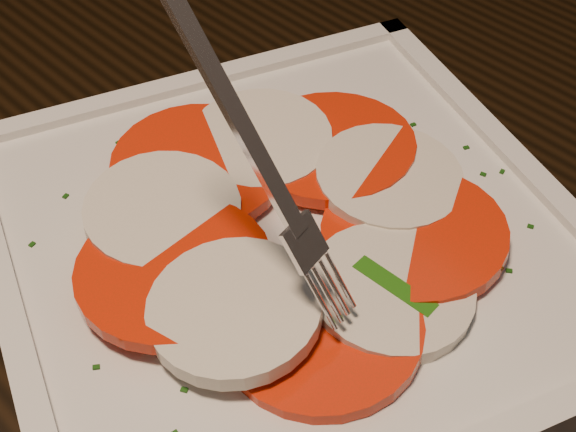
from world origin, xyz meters
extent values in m
cube|color=black|center=(0.12, 0.28, 0.73)|extent=(1.27, 0.90, 0.04)
cylinder|color=black|center=(0.63, 0.66, 0.35)|extent=(0.06, 0.06, 0.71)
cylinder|color=black|center=(0.24, 0.84, 0.21)|extent=(0.04, 0.04, 0.41)
cube|color=silver|center=(0.08, 0.23, 0.76)|extent=(0.39, 0.39, 0.01)
cylinder|color=red|center=(0.06, 0.17, 0.77)|extent=(0.10, 0.10, 0.01)
cylinder|color=beige|center=(0.10, 0.16, 0.77)|extent=(0.09, 0.09, 0.02)
cylinder|color=red|center=(0.14, 0.18, 0.77)|extent=(0.10, 0.10, 0.02)
cylinder|color=beige|center=(0.15, 0.22, 0.77)|extent=(0.09, 0.09, 0.02)
cylinder|color=red|center=(0.15, 0.26, 0.77)|extent=(0.10, 0.10, 0.01)
cylinder|color=beige|center=(0.11, 0.29, 0.78)|extent=(0.09, 0.09, 0.02)
cylinder|color=red|center=(0.07, 0.30, 0.78)|extent=(0.10, 0.10, 0.01)
cylinder|color=beige|center=(0.03, 0.28, 0.78)|extent=(0.09, 0.09, 0.01)
cylinder|color=red|center=(0.02, 0.24, 0.78)|extent=(0.10, 0.10, 0.01)
cylinder|color=beige|center=(0.02, 0.19, 0.78)|extent=(0.09, 0.09, 0.02)
cube|color=#226010|center=(0.10, 0.16, 0.78)|extent=(0.02, 0.05, 0.00)
cube|color=#226010|center=(0.05, 0.25, 0.78)|extent=(0.05, 0.04, 0.00)
cube|color=#226010|center=(0.04, 0.25, 0.78)|extent=(0.04, 0.03, 0.00)
cube|color=#226010|center=(0.04, 0.18, 0.78)|extent=(0.02, 0.04, 0.00)
cube|color=#226010|center=(0.12, 0.26, 0.78)|extent=(0.04, 0.04, 0.00)
cube|color=#226010|center=(0.00, 0.21, 0.78)|extent=(0.04, 0.04, 0.01)
cube|color=#226010|center=(0.05, 0.19, 0.78)|extent=(0.01, 0.04, 0.00)
cube|color=#123D0B|center=(0.08, 0.34, 0.77)|extent=(0.00, 0.00, 0.00)
cube|color=#123D0B|center=(0.01, 0.30, 0.77)|extent=(0.00, 0.00, 0.00)
cube|color=#123D0B|center=(0.16, 0.13, 0.77)|extent=(0.00, 0.00, 0.00)
cube|color=#123D0B|center=(0.08, 0.34, 0.77)|extent=(0.00, 0.00, 0.00)
cube|color=#123D0B|center=(0.00, 0.33, 0.77)|extent=(0.00, 0.00, 0.00)
cube|color=#123D0B|center=(0.03, 0.14, 0.77)|extent=(0.00, 0.00, 0.00)
cube|color=#123D0B|center=(0.03, 0.32, 0.77)|extent=(0.00, 0.00, 0.00)
cube|color=#123D0B|center=(0.21, 0.19, 0.77)|extent=(0.00, 0.00, 0.00)
cube|color=#123D0B|center=(-0.02, 0.18, 0.77)|extent=(0.00, 0.00, 0.00)
cube|color=#123D0B|center=(-0.03, 0.27, 0.77)|extent=(0.00, 0.00, 0.00)
cube|color=#123D0B|center=(0.16, 0.33, 0.77)|extent=(0.00, 0.00, 0.00)
cube|color=#123D0B|center=(-0.04, 0.22, 0.77)|extent=(0.00, 0.00, 0.00)
cube|color=#123D0B|center=(0.01, 0.17, 0.77)|extent=(0.00, 0.00, 0.00)
cube|color=#123D0B|center=(0.05, 0.35, 0.77)|extent=(0.00, 0.00, 0.00)
cube|color=#123D0B|center=(0.18, 0.16, 0.77)|extent=(0.00, 0.00, 0.00)
cube|color=#123D0B|center=(0.19, 0.15, 0.77)|extent=(0.00, 0.00, 0.00)
cube|color=#123D0B|center=(-0.03, 0.31, 0.77)|extent=(0.00, 0.00, 0.00)
cube|color=#123D0B|center=(0.19, 0.20, 0.77)|extent=(0.00, 0.00, 0.00)
cube|color=#123D0B|center=(0.22, 0.21, 0.77)|extent=(0.00, 0.00, 0.00)
cube|color=#123D0B|center=(0.01, 0.31, 0.77)|extent=(0.00, 0.00, 0.00)
cube|color=#123D0B|center=(0.22, 0.19, 0.77)|extent=(0.00, 0.00, 0.00)
cube|color=#123D0B|center=(0.03, 0.32, 0.77)|extent=(0.00, 0.00, 0.00)
cube|color=#123D0B|center=(0.21, 0.25, 0.77)|extent=(0.00, 0.00, 0.00)
camera|label=1|loc=(-0.11, -0.01, 1.10)|focal=50.00mm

